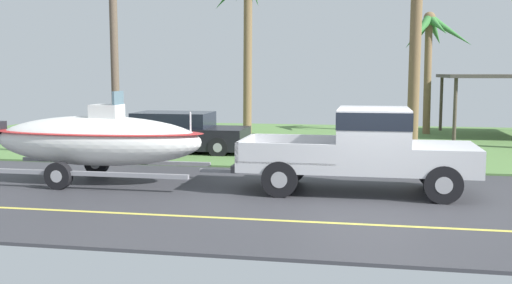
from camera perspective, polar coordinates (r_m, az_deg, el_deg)
The scene contains 7 objects.
ground at distance 20.96m, azimuth 11.12°, elevation -0.91°, with size 36.00×22.00×0.11m.
pickup_truck_towing at distance 13.68m, azimuth 11.02°, elevation -0.40°, with size 5.47×2.07×1.92m.
boat_on_trailer at distance 15.18m, azimuth -15.04°, elevation 0.18°, with size 6.48×2.23×2.27m.
parked_sedan_near at distance 20.27m, azimuth -7.42°, elevation 0.85°, with size 4.51×1.91×1.38m.
palm_tree_near_left at distance 26.31m, azimuth -0.91°, elevation 12.43°, with size 3.05×2.56×7.29m.
palm_tree_far_left at distance 27.07m, azimuth 16.32°, elevation 9.33°, with size 3.03×3.38×5.32m.
utility_pole at distance 18.77m, azimuth -13.49°, elevation 10.19°, with size 0.24×1.80×7.54m.
Camera 1 is at (-0.19, -12.40, 2.72)m, focal length 41.67 mm.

